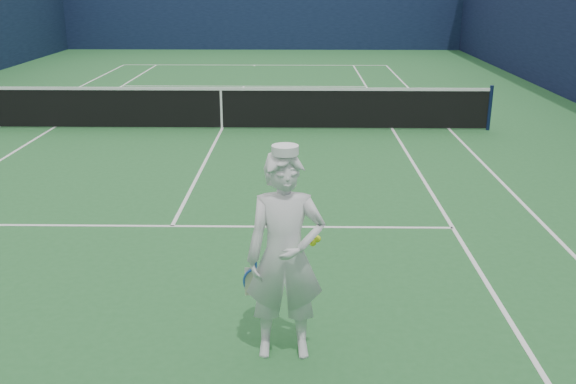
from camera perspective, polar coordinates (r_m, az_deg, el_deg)
The scene contains 5 objects.
ground at distance 15.65m, azimuth -5.88°, elevation 5.60°, with size 80.00×80.00×0.00m, color #25622E.
court_markings at distance 15.64m, azimuth -5.89°, elevation 5.61°, with size 11.03×23.83×0.01m.
windscreen_fence at distance 15.33m, azimuth -6.13°, elevation 12.91°, with size 20.12×36.12×4.00m.
tennis_net at distance 15.53m, azimuth -5.95°, elevation 7.60°, with size 12.88×0.09×1.07m.
tennis_player at distance 5.97m, azimuth -0.25°, elevation -5.77°, with size 0.82×0.52×2.08m.
Camera 1 is at (1.85, -15.14, 3.47)m, focal length 40.00 mm.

